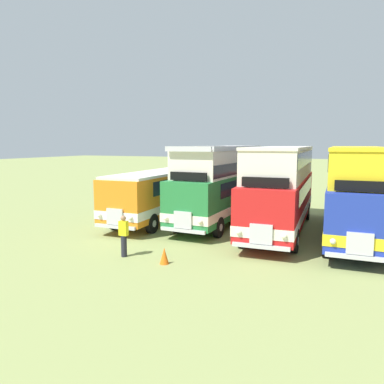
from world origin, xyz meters
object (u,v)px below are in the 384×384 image
object	(u,v)px
bus_third_in_row	(281,185)
bus_first_in_row	(164,191)
cone_near_end	(164,256)
bus_fourth_in_row	(356,188)
marshal_person	(124,236)
bus_second_in_row	(220,183)

from	to	relation	value
bus_third_in_row	bus_first_in_row	bearing A→B (deg)	176.05
bus_third_in_row	cone_near_end	world-z (taller)	bus_third_in_row
bus_fourth_in_row	marshal_person	bearing A→B (deg)	-139.95
bus_fourth_in_row	bus_second_in_row	bearing A→B (deg)	176.68
bus_second_in_row	cone_near_end	bearing A→B (deg)	-87.13
marshal_person	bus_first_in_row	bearing A→B (deg)	105.15
bus_first_in_row	bus_fourth_in_row	world-z (taller)	bus_fourth_in_row
bus_first_in_row	bus_second_in_row	bearing A→B (deg)	2.76
bus_second_in_row	cone_near_end	world-z (taller)	bus_second_in_row
bus_third_in_row	marshal_person	world-z (taller)	bus_third_in_row
bus_second_in_row	cone_near_end	xyz separation A→B (m)	(0.40, -8.01, -2.03)
cone_near_end	marshal_person	size ratio (longest dim) A/B	0.37
bus_fourth_in_row	bus_third_in_row	bearing A→B (deg)	-175.96
bus_third_in_row	marshal_person	size ratio (longest dim) A/B	6.35
cone_near_end	marshal_person	xyz separation A→B (m)	(-1.96, 0.18, 0.57)
bus_second_in_row	bus_fourth_in_row	world-z (taller)	bus_second_in_row
bus_third_in_row	cone_near_end	distance (m)	8.29
bus_second_in_row	marshal_person	distance (m)	8.11
bus_first_in_row	bus_third_in_row	distance (m)	7.31
marshal_person	bus_third_in_row	bearing A→B (deg)	54.07
bus_fourth_in_row	marshal_person	distance (m)	11.62
bus_first_in_row	marshal_person	size ratio (longest dim) A/B	6.21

